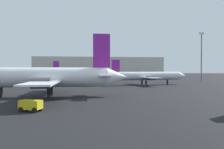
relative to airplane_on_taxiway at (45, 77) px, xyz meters
name	(u,v)px	position (x,y,z in m)	size (l,w,h in m)	color
airplane_on_taxiway	(45,77)	(0.00, 0.00, 0.00)	(30.08, 29.11, 11.26)	white
airplane_far_left	(147,76)	(26.74, 28.78, -0.61)	(28.30, 17.64, 7.80)	silver
airplane_far_right	(32,76)	(-12.38, 50.05, -0.88)	(24.88, 21.47, 8.17)	silver
baggage_cart	(31,105)	(0.56, -14.69, -2.66)	(2.70, 2.08, 1.30)	gold
light_mast_right	(201,54)	(60.31, 56.37, 8.69)	(2.40, 0.50, 21.64)	slate
terminal_building	(99,68)	(17.33, 101.79, 2.73)	(76.52, 21.00, 12.30)	beige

